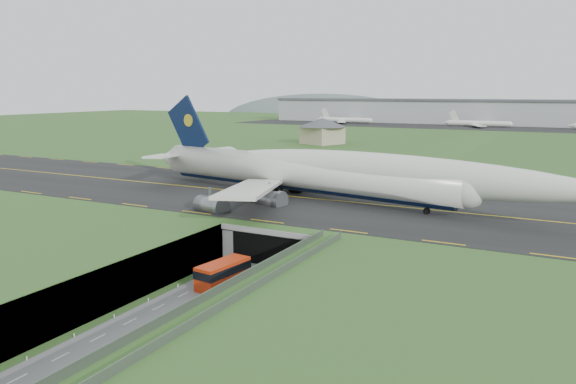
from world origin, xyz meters
The scene contains 10 objects.
ground centered at (0.00, 0.00, 0.00)m, with size 900.00×900.00×0.00m, color #2F5522.
airfield_deck centered at (0.00, 0.00, 3.00)m, with size 800.00×800.00×6.00m, color gray.
trench_road centered at (0.00, -7.50, 0.10)m, with size 12.00×75.00×0.20m, color slate.
taxiway centered at (0.00, 33.00, 6.09)m, with size 800.00×44.00×0.18m, color black.
tunnel_portal centered at (0.00, 16.71, 3.33)m, with size 17.00×22.30×6.00m.
guideway centered at (11.00, -19.11, 5.32)m, with size 3.00×53.00×7.05m.
jumbo_jet centered at (-0.71, 32.36, 11.50)m, with size 95.97×60.90×20.42m.
shuttle_tram centered at (-0.84, -2.52, 1.88)m, with size 4.28×8.85×3.45m.
service_building centered at (-48.78, 138.24, 12.09)m, with size 24.46×24.46×10.28m.
cargo_terminal centered at (-0.16, 299.41, 13.96)m, with size 320.00×67.00×15.60m.
Camera 1 is at (41.56, -64.37, 26.88)m, focal length 35.00 mm.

